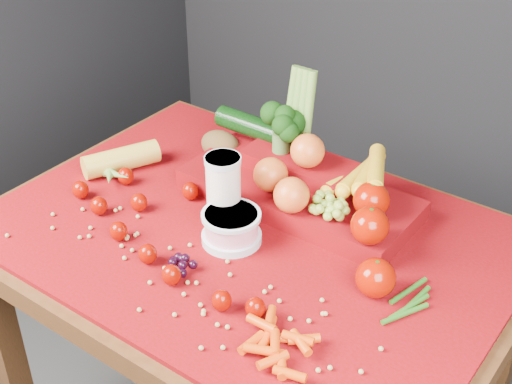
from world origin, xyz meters
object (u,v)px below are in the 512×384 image
Objects in this scene: milk_glass at (224,189)px; yogurt_bowl at (231,226)px; produce_mound at (307,181)px; table at (251,272)px.

milk_glass is 1.32× the size of yogurt_bowl.
produce_mound is at bearing 59.23° from milk_glass.
milk_glass is at bearing -171.23° from table.
yogurt_bowl is (0.05, -0.04, -0.05)m from milk_glass.
yogurt_bowl is 0.21m from produce_mound.
produce_mound is (0.04, 0.16, 0.17)m from table.
table is 1.82× the size of produce_mound.
milk_glass is (-0.06, -0.01, 0.19)m from table.
table is at bearing -103.43° from produce_mound.
milk_glass is 0.27× the size of produce_mound.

